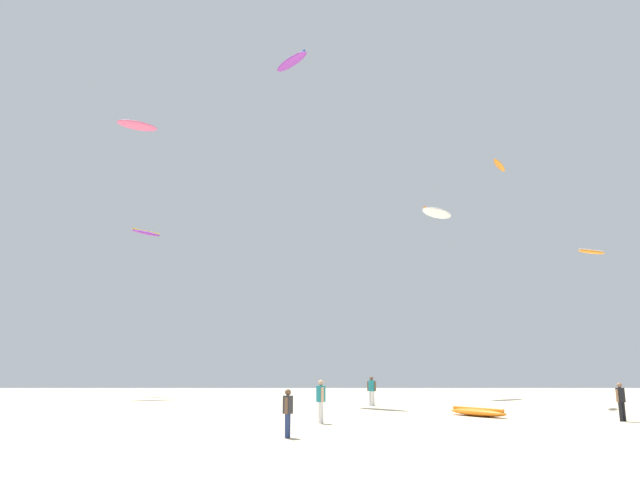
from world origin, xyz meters
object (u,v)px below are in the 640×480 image
at_px(kite_grounded_near, 479,412).
at_px(kite_aloft_4, 439,213).
at_px(kite_aloft_2, 293,62).
at_px(person_foreground, 289,409).
at_px(kite_aloft_0, 593,252).
at_px(person_left, 373,389).
at_px(kite_aloft_5, 139,126).
at_px(kite_aloft_3, 147,233).
at_px(person_right, 322,398).
at_px(person_midground, 623,399).
at_px(kite_aloft_1, 501,165).

relative_size(kite_grounded_near, kite_aloft_4, 0.90).
bearing_deg(kite_aloft_2, person_foreground, -86.94).
bearing_deg(kite_aloft_0, person_left, -178.89).
bearing_deg(kite_aloft_2, person_left, -45.23).
bearing_deg(kite_aloft_2, kite_grounded_near, -55.23).
xyz_separation_m(kite_grounded_near, kite_aloft_5, (-25.12, 23.85, 24.97)).
bearing_deg(kite_aloft_3, person_right, -60.18).
distance_m(person_midground, kite_aloft_5, 47.27).
height_order(person_right, kite_grounded_near, person_right).
height_order(person_foreground, kite_grounded_near, person_foreground).
relative_size(person_midground, kite_aloft_1, 0.59).
bearing_deg(kite_aloft_5, kite_aloft_0, -22.89).
bearing_deg(kite_aloft_1, kite_aloft_3, 154.46).
bearing_deg(kite_aloft_1, kite_grounded_near, -116.12).
xyz_separation_m(kite_aloft_3, kite_aloft_4, (26.74, -3.76, 0.92)).
bearing_deg(kite_aloft_4, kite_aloft_3, 172.00).
xyz_separation_m(person_midground, kite_grounded_near, (-5.49, 2.81, -0.75)).
distance_m(kite_aloft_1, kite_aloft_3, 32.45).
bearing_deg(kite_aloft_5, person_right, -57.48).
bearing_deg(kite_grounded_near, kite_aloft_4, 82.36).
relative_size(person_foreground, person_right, 0.88).
distance_m(kite_aloft_1, kite_aloft_2, 18.42).
relative_size(kite_aloft_1, kite_aloft_2, 0.73).
relative_size(person_left, person_right, 1.01).
bearing_deg(kite_aloft_4, kite_aloft_5, 174.34).
bearing_deg(person_midground, kite_aloft_0, 130.96).
relative_size(kite_aloft_0, kite_aloft_5, 0.63).
xyz_separation_m(person_left, kite_aloft_5, (-20.82, 15.27, 24.13)).
height_order(person_foreground, kite_aloft_2, kite_aloft_2).
xyz_separation_m(person_right, kite_aloft_1, (12.81, 14.70, 15.45)).
bearing_deg(kite_aloft_2, kite_aloft_1, -12.17).
distance_m(person_right, kite_aloft_3, 35.79).
relative_size(person_left, kite_aloft_5, 0.46).
bearing_deg(person_right, kite_aloft_2, -98.83).
xyz_separation_m(kite_aloft_1, kite_aloft_3, (-29.24, 13.97, -1.69)).
distance_m(person_midground, person_right, 13.01).
xyz_separation_m(person_midground, kite_aloft_4, (-2.66, 23.90, 14.76)).
bearing_deg(kite_aloft_3, kite_aloft_4, -8.00).
distance_m(person_foreground, kite_aloft_0, 27.57).
height_order(kite_aloft_2, kite_aloft_4, kite_aloft_2).
xyz_separation_m(kite_grounded_near, kite_aloft_1, (5.33, 10.87, 16.28)).
height_order(person_left, kite_aloft_4, kite_aloft_4).
distance_m(person_midground, kite_aloft_3, 42.67).
bearing_deg(kite_aloft_5, kite_aloft_1, -23.09).
bearing_deg(kite_aloft_5, kite_grounded_near, -43.51).
bearing_deg(kite_aloft_0, kite_grounded_near, -139.47).
height_order(kite_aloft_0, kite_aloft_1, kite_aloft_1).
height_order(kite_aloft_2, kite_aloft_5, kite_aloft_2).
height_order(person_foreground, kite_aloft_1, kite_aloft_1).
height_order(kite_grounded_near, kite_aloft_5, kite_aloft_5).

